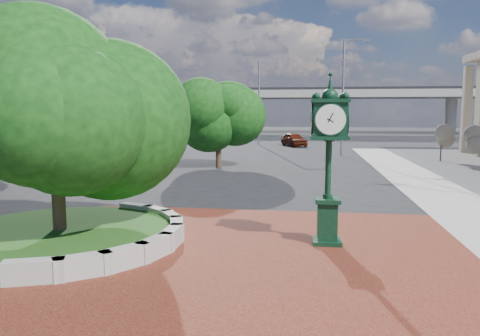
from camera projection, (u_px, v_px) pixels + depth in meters
name	position (u px, v px, depth m)	size (l,w,h in m)	color
ground	(238.00, 251.00, 12.28)	(200.00, 200.00, 0.00)	black
plaza	(232.00, 262.00, 11.29)	(12.00, 12.00, 0.04)	maroon
planter_wall	(139.00, 237.00, 12.63)	(2.96, 6.77, 0.54)	#9E9B93
grass_bed	(60.00, 236.00, 12.97)	(6.10, 6.10, 0.40)	#123F14
overpass	(297.00, 95.00, 80.28)	(90.00, 12.00, 7.50)	#9E9B93
tree_planter	(54.00, 108.00, 12.55)	(5.20, 5.20, 6.33)	#38281C
tree_street	(218.00, 118.00, 30.14)	(4.40, 4.40, 5.45)	#38281C
post_clock	(329.00, 153.00, 12.55)	(0.98, 0.98, 4.59)	black
parked_car	(294.00, 139.00, 49.20)	(1.69, 4.20, 1.43)	#4B170A
street_lamp_near	(346.00, 88.00, 37.88)	(2.11, 0.41, 9.38)	slate
street_lamp_far	(261.00, 96.00, 50.87)	(2.02, 0.61, 9.10)	slate
shrub_far	(441.00, 140.00, 34.01)	(1.20, 1.20, 2.20)	#38281C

